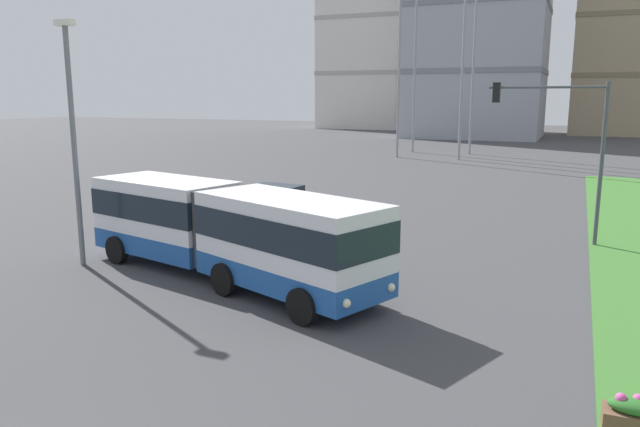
# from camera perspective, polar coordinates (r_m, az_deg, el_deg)

# --- Properties ---
(articulated_bus) EXTENTS (11.92, 6.02, 3.00)m
(articulated_bus) POSITION_cam_1_polar(r_m,az_deg,el_deg) (19.71, -8.75, -1.52)
(articulated_bus) COLOR white
(articulated_bus) RESTS_ON ground
(car_white_van) EXTENTS (4.54, 2.32, 1.58)m
(car_white_van) POSITION_cam_1_polar(r_m,az_deg,el_deg) (29.86, -3.99, 1.08)
(car_white_van) COLOR silver
(car_white_van) RESTS_ON ground
(flower_planter_2) EXTENTS (1.10, 0.56, 0.74)m
(flower_planter_2) POSITION_cam_1_polar(r_m,az_deg,el_deg) (12.32, 27.74, -16.65)
(flower_planter_2) COLOR brown
(flower_planter_2) RESTS_ON grass_median
(traffic_light_far_right) EXTENTS (4.48, 0.28, 6.43)m
(traffic_light_far_right) POSITION_cam_1_polar(r_m,az_deg,el_deg) (25.85, 22.04, 6.97)
(traffic_light_far_right) COLOR #474C51
(traffic_light_far_right) RESTS_ON ground
(streetlight_left) EXTENTS (0.70, 0.28, 8.37)m
(streetlight_left) POSITION_cam_1_polar(r_m,az_deg,el_deg) (22.41, -22.24, 6.96)
(streetlight_left) COLOR slate
(streetlight_left) RESTS_ON ground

